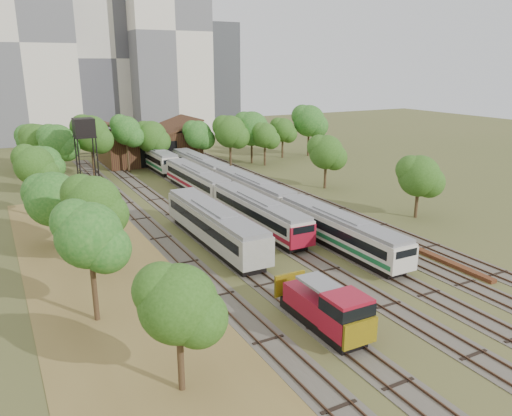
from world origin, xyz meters
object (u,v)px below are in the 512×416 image
railcar_red_set (224,195)px  shunter_locomotive (329,310)px  water_tower (84,130)px  railcar_green_set (253,191)px

railcar_red_set → shunter_locomotive: size_ratio=4.27×
railcar_red_set → water_tower: water_tower is taller
railcar_red_set → water_tower: size_ratio=3.56×
shunter_locomotive → water_tower: size_ratio=0.83×
railcar_green_set → water_tower: water_tower is taller
railcar_green_set → shunter_locomotive: (-10.00, -29.45, -0.18)m
railcar_green_set → railcar_red_set: bearing=-177.7°
railcar_red_set → water_tower: bearing=123.4°
water_tower → railcar_red_set: bearing=-56.6°
shunter_locomotive → water_tower: bearing=97.5°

